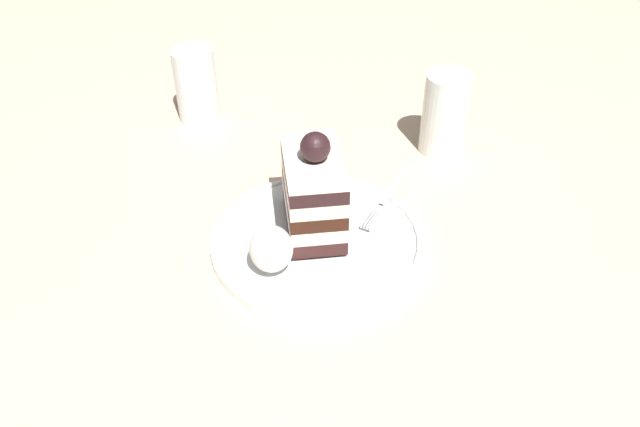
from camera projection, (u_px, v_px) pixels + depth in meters
ground_plane at (324, 239)px, 0.70m from camera, size 2.40×2.40×0.00m
dessert_plate at (320, 240)px, 0.68m from camera, size 0.23×0.23×0.02m
cake_slice at (316, 188)px, 0.67m from camera, size 0.12×0.12×0.12m
whipped_cream_dollop at (271, 249)px, 0.62m from camera, size 0.04×0.04×0.05m
fork at (387, 198)px, 0.72m from camera, size 0.13×0.02×0.00m
drink_glass_near at (444, 117)px, 0.81m from camera, size 0.06×0.06×0.11m
drink_glass_far at (197, 89)px, 0.87m from camera, size 0.06×0.06×0.10m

